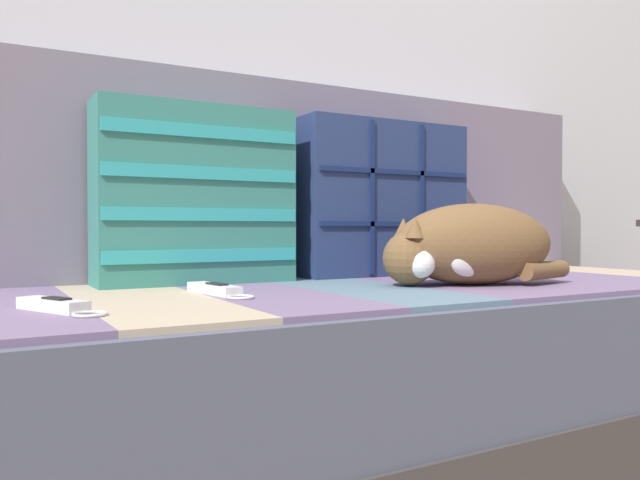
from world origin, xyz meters
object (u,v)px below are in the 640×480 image
(game_remote_far, at_px, (56,306))
(throw_pillow_quilted, at_px, (382,199))
(couch, at_px, (385,369))
(game_remote_near, at_px, (216,290))
(throw_pillow_striped, at_px, (196,195))
(sleeping_cat, at_px, (468,246))

(game_remote_far, bearing_deg, throw_pillow_quilted, 22.91)
(couch, relative_size, game_remote_far, 10.08)
(game_remote_near, distance_m, game_remote_far, 0.31)
(couch, xyz_separation_m, throw_pillow_striped, (-0.38, 0.20, 0.39))
(game_remote_near, bearing_deg, throw_pillow_striped, 80.41)
(couch, distance_m, sleeping_cat, 0.34)
(throw_pillow_quilted, bearing_deg, couch, -123.50)
(sleeping_cat, relative_size, game_remote_near, 2.07)
(sleeping_cat, distance_m, game_remote_near, 0.55)
(throw_pillow_quilted, distance_m, game_remote_far, 0.93)
(throw_pillow_quilted, bearing_deg, sleeping_cat, -91.66)
(game_remote_far, bearing_deg, throw_pillow_striped, 46.92)
(game_remote_near, bearing_deg, throw_pillow_quilted, 23.99)
(throw_pillow_quilted, bearing_deg, throw_pillow_striped, -179.94)
(throw_pillow_quilted, distance_m, sleeping_cat, 0.36)
(couch, bearing_deg, throw_pillow_striped, 152.16)
(couch, height_order, throw_pillow_quilted, throw_pillow_quilted)
(throw_pillow_quilted, relative_size, throw_pillow_striped, 1.07)
(couch, relative_size, game_remote_near, 9.13)
(sleeping_cat, height_order, game_remote_near, sleeping_cat)
(game_remote_near, xyz_separation_m, game_remote_far, (-0.29, -0.11, -0.00))
(couch, distance_m, game_remote_far, 0.75)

